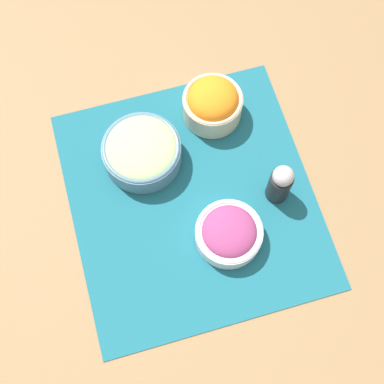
{
  "coord_description": "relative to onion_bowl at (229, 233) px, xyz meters",
  "views": [
    {
      "loc": [
        0.32,
        -0.09,
        0.91
      ],
      "look_at": [
        0.0,
        0.0,
        0.03
      ],
      "focal_mm": 50.0,
      "sensor_mm": 36.0,
      "label": 1
    }
  ],
  "objects": [
    {
      "name": "placemat",
      "position": [
        -0.09,
        -0.04,
        -0.03
      ],
      "size": [
        0.46,
        0.43,
        0.0
      ],
      "color": "#195B6B",
      "rests_on": "ground_plane"
    },
    {
      "name": "ground_plane",
      "position": [
        -0.09,
        -0.04,
        -0.03
      ],
      "size": [
        3.0,
        3.0,
        0.0
      ],
      "primitive_type": "plane",
      "color": "olive"
    },
    {
      "name": "onion_bowl",
      "position": [
        0.0,
        0.0,
        0.0
      ],
      "size": [
        0.12,
        0.12,
        0.05
      ],
      "color": "silver",
      "rests_on": "placemat"
    },
    {
      "name": "carrot_bowl",
      "position": [
        -0.24,
        0.04,
        0.01
      ],
      "size": [
        0.11,
        0.11,
        0.08
      ],
      "color": "beige",
      "rests_on": "placemat"
    },
    {
      "name": "pepper_shaker",
      "position": [
        -0.06,
        0.11,
        0.02
      ],
      "size": [
        0.04,
        0.04,
        0.1
      ],
      "color": "black",
      "rests_on": "placemat"
    },
    {
      "name": "cucumber_bowl",
      "position": [
        -0.19,
        -0.11,
        0.01
      ],
      "size": [
        0.14,
        0.14,
        0.06
      ],
      "color": "slate",
      "rests_on": "placemat"
    }
  ]
}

